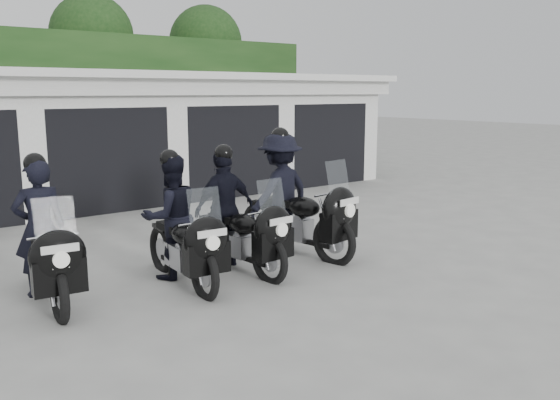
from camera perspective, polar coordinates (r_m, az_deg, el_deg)
ground at (r=8.38m, az=-1.16°, el=-7.19°), size 80.00×80.00×0.00m
garage_block at (r=15.27m, az=-19.73°, el=5.65°), size 16.40×6.80×2.96m
background_vegetation at (r=19.99m, az=-23.45°, el=10.26°), size 20.00×3.90×5.80m
police_bike_a at (r=7.69m, az=-21.71°, el=-3.86°), size 0.79×2.13×1.86m
police_bike_b at (r=8.05m, az=-9.89°, el=-2.40°), size 0.87×2.10×1.83m
police_bike_c at (r=8.51m, az=-4.64°, el=-1.50°), size 1.04×2.12×1.85m
police_bike_d at (r=9.34m, az=0.82°, el=0.14°), size 1.31×2.33×2.04m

